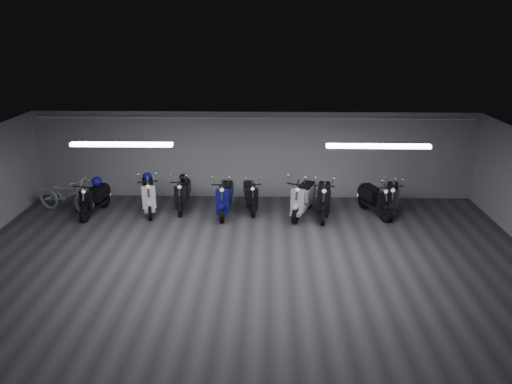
{
  "coord_description": "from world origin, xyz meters",
  "views": [
    {
      "loc": [
        0.46,
        -10.1,
        5.53
      ],
      "look_at": [
        0.12,
        2.5,
        1.05
      ],
      "focal_mm": 34.33,
      "sensor_mm": 36.0,
      "label": 1
    }
  ],
  "objects_px": {
    "scooter_6": "(303,193)",
    "helmet_2": "(147,177)",
    "scooter_8": "(375,194)",
    "helmet_1": "(183,178)",
    "scooter_1": "(94,194)",
    "scooter_7": "(324,193)",
    "helmet_0": "(97,181)",
    "scooter_4": "(225,192)",
    "scooter_2": "(148,189)",
    "scooter_9": "(392,193)",
    "scooter_3": "(182,189)",
    "bicycle": "(65,191)",
    "scooter_5": "(251,191)"
  },
  "relations": [
    {
      "from": "scooter_4",
      "to": "scooter_5",
      "type": "distance_m",
      "value": 0.83
    },
    {
      "from": "scooter_5",
      "to": "helmet_0",
      "type": "height_order",
      "value": "scooter_5"
    },
    {
      "from": "helmet_0",
      "to": "scooter_9",
      "type": "bearing_deg",
      "value": 0.3
    },
    {
      "from": "helmet_1",
      "to": "helmet_2",
      "type": "xyz_separation_m",
      "value": [
        -1.05,
        -0.22,
        0.09
      ]
    },
    {
      "from": "scooter_8",
      "to": "scooter_3",
      "type": "bearing_deg",
      "value": 155.89
    },
    {
      "from": "scooter_6",
      "to": "scooter_7",
      "type": "bearing_deg",
      "value": 17.93
    },
    {
      "from": "helmet_0",
      "to": "helmet_1",
      "type": "height_order",
      "value": "helmet_0"
    },
    {
      "from": "scooter_2",
      "to": "scooter_6",
      "type": "distance_m",
      "value": 4.61
    },
    {
      "from": "scooter_7",
      "to": "scooter_2",
      "type": "bearing_deg",
      "value": -175.4
    },
    {
      "from": "scooter_6",
      "to": "scooter_9",
      "type": "height_order",
      "value": "scooter_6"
    },
    {
      "from": "scooter_4",
      "to": "scooter_9",
      "type": "relative_size",
      "value": 1.04
    },
    {
      "from": "scooter_3",
      "to": "scooter_1",
      "type": "bearing_deg",
      "value": -170.54
    },
    {
      "from": "scooter_3",
      "to": "scooter_4",
      "type": "xyz_separation_m",
      "value": [
        1.32,
        -0.36,
        0.04
      ]
    },
    {
      "from": "helmet_0",
      "to": "helmet_2",
      "type": "distance_m",
      "value": 1.48
    },
    {
      "from": "scooter_2",
      "to": "scooter_5",
      "type": "relative_size",
      "value": 1.15
    },
    {
      "from": "scooter_8",
      "to": "helmet_1",
      "type": "bearing_deg",
      "value": 153.48
    },
    {
      "from": "scooter_6",
      "to": "helmet_2",
      "type": "xyz_separation_m",
      "value": [
        -4.67,
        0.44,
        0.3
      ]
    },
    {
      "from": "scooter_1",
      "to": "scooter_7",
      "type": "height_order",
      "value": "scooter_7"
    },
    {
      "from": "scooter_6",
      "to": "scooter_8",
      "type": "xyz_separation_m",
      "value": [
        2.13,
        0.13,
        -0.07
      ]
    },
    {
      "from": "scooter_8",
      "to": "scooter_9",
      "type": "bearing_deg",
      "value": -11.21
    },
    {
      "from": "bicycle",
      "to": "helmet_1",
      "type": "relative_size",
      "value": 8.18
    },
    {
      "from": "scooter_5",
      "to": "helmet_1",
      "type": "bearing_deg",
      "value": 164.03
    },
    {
      "from": "scooter_2",
      "to": "scooter_6",
      "type": "height_order",
      "value": "scooter_6"
    },
    {
      "from": "scooter_4",
      "to": "helmet_2",
      "type": "distance_m",
      "value": 2.42
    },
    {
      "from": "scooter_4",
      "to": "helmet_1",
      "type": "relative_size",
      "value": 7.53
    },
    {
      "from": "scooter_7",
      "to": "bicycle",
      "type": "bearing_deg",
      "value": -174.11
    },
    {
      "from": "scooter_5",
      "to": "scooter_6",
      "type": "xyz_separation_m",
      "value": [
        1.55,
        -0.41,
        0.1
      ]
    },
    {
      "from": "scooter_8",
      "to": "helmet_0",
      "type": "height_order",
      "value": "scooter_8"
    },
    {
      "from": "scooter_1",
      "to": "scooter_7",
      "type": "relative_size",
      "value": 0.92
    },
    {
      "from": "scooter_6",
      "to": "helmet_0",
      "type": "bearing_deg",
      "value": -160.47
    },
    {
      "from": "scooter_1",
      "to": "scooter_3",
      "type": "height_order",
      "value": "scooter_1"
    },
    {
      "from": "scooter_3",
      "to": "scooter_7",
      "type": "relative_size",
      "value": 0.91
    },
    {
      "from": "scooter_6",
      "to": "helmet_2",
      "type": "distance_m",
      "value": 4.7
    },
    {
      "from": "scooter_4",
      "to": "bicycle",
      "type": "relative_size",
      "value": 0.92
    },
    {
      "from": "scooter_6",
      "to": "helmet_0",
      "type": "relative_size",
      "value": 6.67
    },
    {
      "from": "scooter_9",
      "to": "helmet_1",
      "type": "distance_m",
      "value": 6.3
    },
    {
      "from": "scooter_6",
      "to": "helmet_2",
      "type": "height_order",
      "value": "scooter_6"
    },
    {
      "from": "scooter_4",
      "to": "scooter_3",
      "type": "bearing_deg",
      "value": 167.81
    },
    {
      "from": "scooter_4",
      "to": "helmet_1",
      "type": "distance_m",
      "value": 1.47
    },
    {
      "from": "scooter_7",
      "to": "scooter_8",
      "type": "height_order",
      "value": "scooter_7"
    },
    {
      "from": "scooter_4",
      "to": "helmet_1",
      "type": "xyz_separation_m",
      "value": [
        -1.32,
        0.6,
        0.24
      ]
    },
    {
      "from": "scooter_1",
      "to": "scooter_9",
      "type": "distance_m",
      "value": 8.82
    },
    {
      "from": "scooter_5",
      "to": "helmet_2",
      "type": "relative_size",
      "value": 6.05
    },
    {
      "from": "scooter_4",
      "to": "helmet_0",
      "type": "xyz_separation_m",
      "value": [
        -3.82,
        0.12,
        0.26
      ]
    },
    {
      "from": "helmet_0",
      "to": "helmet_1",
      "type": "bearing_deg",
      "value": 11.06
    },
    {
      "from": "scooter_3",
      "to": "helmet_0",
      "type": "bearing_deg",
      "value": -175.75
    },
    {
      "from": "scooter_5",
      "to": "helmet_2",
      "type": "xyz_separation_m",
      "value": [
        -3.12,
        0.04,
        0.41
      ]
    },
    {
      "from": "scooter_9",
      "to": "helmet_2",
      "type": "xyz_separation_m",
      "value": [
        -7.32,
        0.23,
        0.36
      ]
    },
    {
      "from": "scooter_8",
      "to": "helmet_0",
      "type": "distance_m",
      "value": 8.26
    },
    {
      "from": "scooter_4",
      "to": "scooter_8",
      "type": "relative_size",
      "value": 1.06
    }
  ]
}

